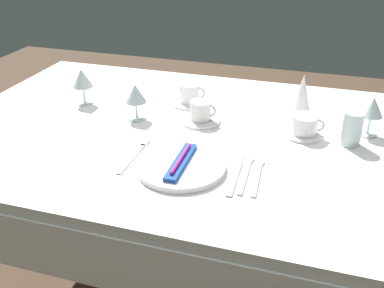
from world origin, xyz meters
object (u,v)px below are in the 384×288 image
fork_outer (135,154)px  drink_tumbler (351,130)px  wine_glass_right (82,79)px  wine_glass_left (135,95)px  dinner_plate (180,166)px  spoon_dessert (258,172)px  spoon_soup (247,169)px  dinner_knife (235,176)px  wine_glass_centre (372,109)px  toothbrush_package (180,161)px  napkin_folded (302,93)px  coffee_cup_right (305,124)px  coffee_cup_left (201,110)px  coffee_cup_far (190,93)px

fork_outer → drink_tumbler: size_ratio=1.95×
fork_outer → wine_glass_right: wine_glass_right is taller
wine_glass_left → wine_glass_right: wine_glass_right is taller
dinner_plate → spoon_dessert: size_ratio=1.27×
fork_outer → dinner_plate: bearing=-13.0°
spoon_soup → dinner_plate: bearing=-164.8°
dinner_plate → dinner_knife: bearing=2.1°
wine_glass_centre → toothbrush_package: bearing=-143.7°
napkin_folded → dinner_knife: bearing=-104.8°
wine_glass_right → drink_tumbler: (0.98, -0.05, -0.05)m
coffee_cup_right → wine_glass_right: bearing=177.6°
spoon_soup → napkin_folded: (0.11, 0.48, 0.07)m
toothbrush_package → wine_glass_right: 0.63m
coffee_cup_left → coffee_cup_far: (-0.09, 0.15, 0.00)m
dinner_plate → napkin_folded: napkin_folded is taller
coffee_cup_left → wine_glass_left: wine_glass_left is taller
toothbrush_package → napkin_folded: napkin_folded is taller
toothbrush_package → drink_tumbler: size_ratio=1.90×
dinner_plate → dinner_knife: (0.16, 0.01, -0.01)m
fork_outer → napkin_folded: (0.46, 0.49, 0.07)m
fork_outer → drink_tumbler: drink_tumbler is taller
coffee_cup_far → wine_glass_left: (-0.14, -0.19, 0.05)m
spoon_soup → coffee_cup_right: coffee_cup_right is taller
coffee_cup_right → dinner_knife: bearing=-117.8°
drink_tumbler → coffee_cup_left: bearing=177.6°
dinner_plate → coffee_cup_far: (-0.12, 0.47, 0.04)m
dinner_knife → wine_glass_right: 0.76m
spoon_dessert → drink_tumbler: size_ratio=1.85×
fork_outer → dinner_knife: 0.32m
dinner_knife → wine_glass_left: 0.51m
toothbrush_package → coffee_cup_far: (-0.12, 0.47, 0.02)m
wine_glass_right → napkin_folded: (0.81, 0.17, -0.03)m
coffee_cup_left → wine_glass_left: (-0.23, -0.04, 0.05)m
drink_tumbler → napkin_folded: bearing=127.0°
dinner_knife → coffee_cup_left: 0.37m
toothbrush_package → coffee_cup_far: coffee_cup_far is taller
spoon_dessert → drink_tumbler: bearing=46.0°
wine_glass_left → toothbrush_package: bearing=-47.7°
spoon_dessert → coffee_cup_right: 0.30m
dinner_plate → drink_tumbler: size_ratio=2.36×
coffee_cup_far → drink_tumbler: (0.59, -0.17, 0.00)m
dinner_plate → spoon_dessert: (0.22, 0.04, -0.01)m
dinner_plate → wine_glass_centre: 0.66m
toothbrush_package → dinner_knife: bearing=2.1°
coffee_cup_far → wine_glass_centre: wine_glass_centre is taller
coffee_cup_left → fork_outer: bearing=-113.9°
coffee_cup_right → wine_glass_centre: wine_glass_centre is taller
wine_glass_left → napkin_folded: bearing=23.9°
wine_glass_left → wine_glass_right: size_ratio=0.94×
coffee_cup_right → napkin_folded: bearing=97.5°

